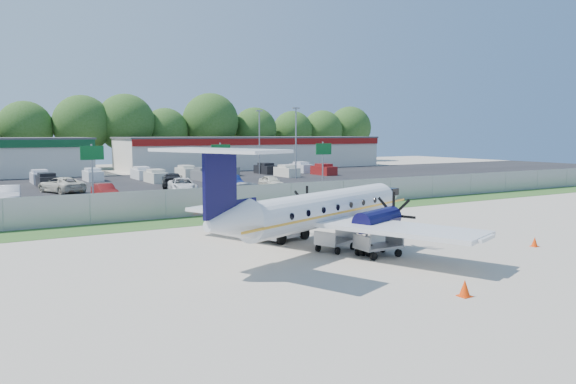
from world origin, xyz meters
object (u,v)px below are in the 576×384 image
pushback_tug (283,227)px  baggage_cart_far (336,241)px  aircraft (321,209)px  baggage_cart_near (378,246)px

pushback_tug → baggage_cart_far: 3.97m
baggage_cart_far → aircraft: bearing=116.5°
aircraft → baggage_cart_near: aircraft is taller
aircraft → baggage_cart_near: (1.39, -2.87, -1.50)m
pushback_tug → baggage_cart_near: size_ratio=1.46×
baggage_cart_near → baggage_cart_far: (-1.00, 2.09, -0.01)m
baggage_cart_near → pushback_tug: bearing=106.8°
baggage_cart_near → baggage_cart_far: 2.32m
baggage_cart_near → baggage_cart_far: size_ratio=0.89×
aircraft → pushback_tug: aircraft is taller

